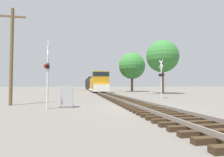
{
  "coord_description": "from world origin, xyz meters",
  "views": [
    {
      "loc": [
        -3.98,
        -10.72,
        1.42
      ],
      "look_at": [
        0.43,
        13.05,
        2.39
      ],
      "focal_mm": 28.0,
      "sensor_mm": 36.0,
      "label": 1
    }
  ],
  "objects_px": {
    "crossing_signal_near": "(47,69)",
    "tree_mid_background": "(132,66)",
    "freight_train": "(92,84)",
    "tree_far_right": "(162,56)",
    "utility_pole": "(12,54)",
    "crossing_signal_far": "(162,76)",
    "relay_cabinet": "(67,97)"
  },
  "relations": [
    {
      "from": "crossing_signal_near",
      "to": "tree_mid_background",
      "type": "bearing_deg",
      "value": 145.99
    },
    {
      "from": "freight_train",
      "to": "tree_mid_background",
      "type": "distance_m",
      "value": 19.42
    },
    {
      "from": "freight_train",
      "to": "crossing_signal_near",
      "type": "distance_m",
      "value": 45.99
    },
    {
      "from": "crossing_signal_near",
      "to": "tree_far_right",
      "type": "distance_m",
      "value": 24.11
    },
    {
      "from": "utility_pole",
      "to": "tree_mid_background",
      "type": "distance_m",
      "value": 31.16
    },
    {
      "from": "crossing_signal_near",
      "to": "crossing_signal_far",
      "type": "xyz_separation_m",
      "value": [
        10.86,
        6.73,
        0.04
      ]
    },
    {
      "from": "utility_pole",
      "to": "tree_mid_background",
      "type": "xyz_separation_m",
      "value": [
        17.08,
        25.95,
        2.35
      ]
    },
    {
      "from": "freight_train",
      "to": "tree_mid_background",
      "type": "relative_size",
      "value": 5.42
    },
    {
      "from": "utility_pole",
      "to": "tree_far_right",
      "type": "bearing_deg",
      "value": 37.46
    },
    {
      "from": "freight_train",
      "to": "crossing_signal_far",
      "type": "height_order",
      "value": "crossing_signal_far"
    },
    {
      "from": "crossing_signal_near",
      "to": "relay_cabinet",
      "type": "height_order",
      "value": "crossing_signal_near"
    },
    {
      "from": "crossing_signal_far",
      "to": "tree_far_right",
      "type": "relative_size",
      "value": 0.46
    },
    {
      "from": "crossing_signal_far",
      "to": "tree_mid_background",
      "type": "relative_size",
      "value": 0.47
    },
    {
      "from": "crossing_signal_far",
      "to": "utility_pole",
      "type": "height_order",
      "value": "utility_pole"
    },
    {
      "from": "relay_cabinet",
      "to": "tree_far_right",
      "type": "height_order",
      "value": "tree_far_right"
    },
    {
      "from": "relay_cabinet",
      "to": "tree_mid_background",
      "type": "height_order",
      "value": "tree_mid_background"
    },
    {
      "from": "crossing_signal_near",
      "to": "utility_pole",
      "type": "distance_m",
      "value": 4.08
    },
    {
      "from": "tree_far_right",
      "to": "utility_pole",
      "type": "bearing_deg",
      "value": -142.54
    },
    {
      "from": "crossing_signal_near",
      "to": "tree_far_right",
      "type": "xyz_separation_m",
      "value": [
        16.3,
        17.27,
        4.13
      ]
    },
    {
      "from": "freight_train",
      "to": "relay_cabinet",
      "type": "xyz_separation_m",
      "value": [
        -4.77,
        -45.19,
        -1.3
      ]
    },
    {
      "from": "relay_cabinet",
      "to": "tree_far_right",
      "type": "distance_m",
      "value": 23.4
    },
    {
      "from": "crossing_signal_far",
      "to": "relay_cabinet",
      "type": "height_order",
      "value": "crossing_signal_far"
    },
    {
      "from": "crossing_signal_near",
      "to": "crossing_signal_far",
      "type": "distance_m",
      "value": 12.78
    },
    {
      "from": "relay_cabinet",
      "to": "tree_mid_background",
      "type": "distance_m",
      "value": 31.39
    },
    {
      "from": "freight_train",
      "to": "utility_pole",
      "type": "height_order",
      "value": "utility_pole"
    },
    {
      "from": "tree_mid_background",
      "to": "freight_train",
      "type": "bearing_deg",
      "value": 115.61
    },
    {
      "from": "crossing_signal_far",
      "to": "relay_cabinet",
      "type": "relative_size",
      "value": 3.04
    },
    {
      "from": "freight_train",
      "to": "utility_pole",
      "type": "distance_m",
      "value": 44.01
    },
    {
      "from": "freight_train",
      "to": "tree_mid_background",
      "type": "height_order",
      "value": "tree_mid_background"
    },
    {
      "from": "freight_train",
      "to": "crossing_signal_far",
      "type": "xyz_separation_m",
      "value": [
        4.92,
        -38.88,
        0.49
      ]
    },
    {
      "from": "tree_far_right",
      "to": "tree_mid_background",
      "type": "distance_m",
      "value": 11.43
    },
    {
      "from": "crossing_signal_far",
      "to": "utility_pole",
      "type": "xyz_separation_m",
      "value": [
        -13.8,
        -4.19,
        1.24
      ]
    }
  ]
}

